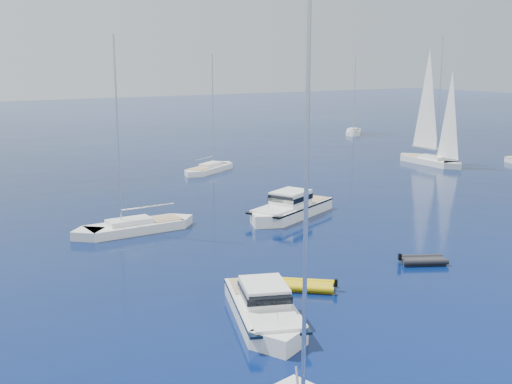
% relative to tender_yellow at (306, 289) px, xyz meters
% --- Properties ---
extents(ground, '(400.00, 400.00, 0.00)m').
position_rel_tender_yellow_xyz_m(ground, '(8.34, -5.15, 0.00)').
color(ground, navy).
rests_on(ground, ground).
extents(motor_cruiser_left, '(6.46, 10.44, 2.63)m').
position_rel_tender_yellow_xyz_m(motor_cruiser_left, '(-4.73, -2.74, 0.00)').
color(motor_cruiser_left, silver).
rests_on(motor_cruiser_left, ground).
extents(motor_cruiser_centre, '(11.56, 7.60, 2.92)m').
position_rel_tender_yellow_xyz_m(motor_cruiser_centre, '(9.85, 15.82, 0.00)').
color(motor_cruiser_centre, white).
rests_on(motor_cruiser_centre, ground).
extents(sailboat_mid_l, '(11.07, 3.05, 16.20)m').
position_rel_tender_yellow_xyz_m(sailboat_mid_l, '(-3.70, 18.27, 0.00)').
color(sailboat_mid_l, silver).
rests_on(sailboat_mid_l, ground).
extents(sailboat_centre, '(10.06, 7.34, 14.85)m').
position_rel_tender_yellow_xyz_m(sailboat_centre, '(14.91, 40.23, 0.00)').
color(sailboat_centre, white).
rests_on(sailboat_centre, ground).
extents(sailboat_sails_r, '(3.73, 11.86, 17.20)m').
position_rel_tender_yellow_xyz_m(sailboat_sails_r, '(42.70, 30.07, 0.00)').
color(sailboat_sails_r, silver).
rests_on(sailboat_sails_r, ground).
extents(sailboat_sails_far, '(8.53, 9.02, 14.50)m').
position_rel_tender_yellow_xyz_m(sailboat_sails_far, '(57.21, 62.50, 0.00)').
color(sailboat_sails_far, white).
rests_on(sailboat_sails_far, ground).
extents(tender_yellow, '(4.05, 3.92, 0.95)m').
position_rel_tender_yellow_xyz_m(tender_yellow, '(0.00, 0.00, 0.00)').
color(tender_yellow, gold).
rests_on(tender_yellow, ground).
extents(tender_grey_near, '(3.74, 3.14, 0.95)m').
position_rel_tender_yellow_xyz_m(tender_grey_near, '(9.83, -0.17, 0.00)').
color(tender_grey_near, black).
rests_on(tender_grey_near, ground).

